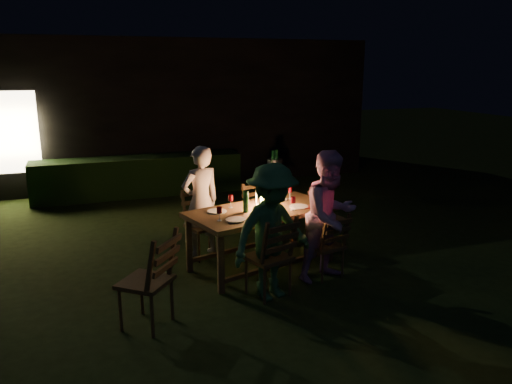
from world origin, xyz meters
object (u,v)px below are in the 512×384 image
object	(u,v)px
chair_far_right	(261,224)
chair_near_right	(326,257)
dining_table	(262,215)
ice_bucket	(275,165)
chair_end	(329,229)
person_opp_right	(330,216)
chair_spare	(148,297)
bottle_bucket_a	(273,163)
chair_far_left	(204,236)
side_table	(275,174)
bottle_bucket_b	(276,162)
lantern	(262,196)
person_opp_left	(272,232)
chair_near_left	(269,270)
bottle_table	(246,201)
person_house_side	(201,202)

from	to	relation	value
chair_far_right	chair_near_right	bearing A→B (deg)	87.54
dining_table	ice_bucket	distance (m)	3.34
chair_end	person_opp_right	world-z (taller)	person_opp_right
chair_spare	bottle_bucket_a	xyz separation A→B (m)	(3.00, 4.10, 0.46)
chair_far_left	side_table	size ratio (longest dim) A/B	1.56
chair_near_right	chair_end	bearing A→B (deg)	47.87
bottle_bucket_b	lantern	bearing A→B (deg)	-115.16
chair_far_left	chair_spare	distance (m)	2.00
dining_table	person_opp_left	xyz separation A→B (m)	(-0.21, -0.91, 0.07)
chair_far_left	ice_bucket	size ratio (longest dim) A/B	3.26
dining_table	ice_bucket	world-z (taller)	ice_bucket
chair_spare	bottle_bucket_b	distance (m)	5.22
bottle_bucket_b	chair_spare	bearing A→B (deg)	-126.56
chair_far_left	bottle_bucket_a	size ratio (longest dim) A/B	3.05
chair_far_left	chair_near_left	bearing A→B (deg)	89.86
lantern	bottle_bucket_b	bearing A→B (deg)	64.84
chair_spare	person_opp_right	xyz separation A→B (m)	(2.30, 0.44, 0.50)
chair_near_right	person_opp_left	bearing A→B (deg)	-173.45
chair_near_left	side_table	size ratio (longest dim) A/B	1.64
side_table	ice_bucket	size ratio (longest dim) A/B	2.09
dining_table	chair_far_right	size ratio (longest dim) A/B	2.27
chair_spare	bottle_bucket_b	world-z (taller)	chair_spare
ice_bucket	bottle_table	bearing A→B (deg)	-117.87
chair_far_left	lantern	bearing A→B (deg)	124.61
person_house_side	chair_far_right	bearing A→B (deg)	177.10
lantern	bottle_bucket_b	size ratio (longest dim) A/B	1.09
bottle_bucket_a	chair_spare	bearing A→B (deg)	-126.19
chair_near_right	person_house_side	distance (m)	1.90
person_opp_left	bottle_bucket_b	world-z (taller)	person_opp_left
dining_table	ice_bucket	size ratio (longest dim) A/B	7.03
chair_far_left	bottle_table	distance (m)	1.02
person_opp_left	lantern	xyz separation A→B (m)	(0.25, 0.97, 0.16)
person_opp_right	bottle_bucket_b	xyz separation A→B (m)	(0.79, 3.74, -0.04)
chair_near_right	bottle_bucket_a	size ratio (longest dim) A/B	2.81
chair_far_right	person_opp_left	size ratio (longest dim) A/B	0.59
bottle_bucket_a	bottle_bucket_b	distance (m)	0.13
person_opp_left	side_table	bearing A→B (deg)	52.10
bottle_bucket_a	lantern	bearing A→B (deg)	-114.15
person_house_side	person_opp_left	distance (m)	1.64
chair_spare	side_table	bearing A→B (deg)	3.27
chair_near_left	person_house_side	xyz separation A→B (m)	(-0.43, 1.53, 0.47)
bottle_bucket_a	person_opp_left	bearing A→B (deg)	-111.79
chair_spare	ice_bucket	xyz separation A→B (m)	(3.05, 4.14, 0.41)
bottle_table	side_table	bearing A→B (deg)	62.13
bottle_table	bottle_bucket_b	size ratio (longest dim) A/B	0.88
chair_far_left	chair_end	bearing A→B (deg)	155.28
chair_near_right	chair_spare	distance (m)	2.34
bottle_table	ice_bucket	world-z (taller)	bottle_table
chair_near_right	person_house_side	world-z (taller)	person_house_side
bottle_bucket_a	chair_near_right	bearing A→B (deg)	-101.11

